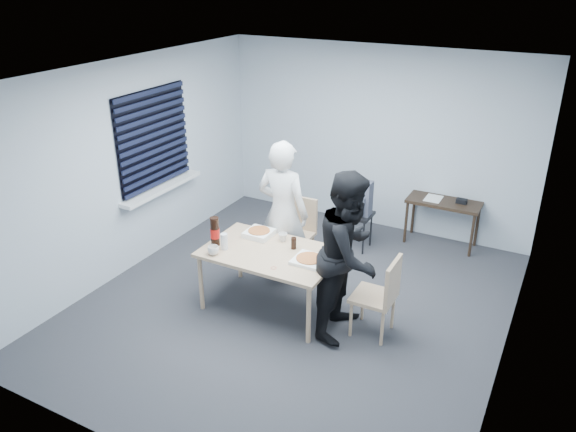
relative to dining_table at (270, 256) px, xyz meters
The scene contains 19 objects.
room 2.21m from the dining_table, 163.90° to the left, with size 5.00×5.00×5.00m.
dining_table is the anchor object (origin of this frame).
chair_far 1.07m from the dining_table, 100.31° to the left, with size 0.42×0.42×0.89m.
chair_right 1.27m from the dining_table, ahead, with size 0.42×0.42×0.89m.
person_white 0.68m from the dining_table, 105.91° to the left, with size 0.65×0.42×1.77m, color silver.
person_black 0.94m from the dining_table, ahead, with size 0.86×0.47×1.77m, color black.
side_table 2.78m from the dining_table, 62.05° to the left, with size 0.97×0.43×0.65m.
stool 1.86m from the dining_table, 79.91° to the left, with size 0.37×0.37×0.51m.
backpack 1.83m from the dining_table, 79.83° to the left, with size 0.33×0.24×0.47m.
pizza_box_a 0.41m from the dining_table, 138.14° to the left, with size 0.30×0.30×0.07m.
pizza_box_b 0.48m from the dining_table, ahead, with size 0.33×0.33×0.05m.
mug_a 0.62m from the dining_table, 145.36° to the right, with size 0.12×0.12×0.10m, color silver.
mug_b 0.30m from the dining_table, 89.74° to the left, with size 0.10×0.10×0.09m, color silver.
cola_glass 0.29m from the dining_table, 41.73° to the left, with size 0.06×0.06×0.13m, color black.
soda_bottle 0.67m from the dining_table, 166.31° to the right, with size 0.10×0.10×0.33m.
plastic_cups 0.53m from the dining_table, 158.13° to the right, with size 0.08×0.08×0.18m, color silver.
rubber_band 0.38m from the dining_table, 55.19° to the right, with size 0.06×0.06×0.00m, color red.
papers 2.72m from the dining_table, 64.98° to the left, with size 0.21×0.29×0.00m, color white.
black_box 2.91m from the dining_table, 58.52° to the left, with size 0.14×0.10×0.06m, color black.
Camera 1 is at (2.49, -4.86, 3.57)m, focal length 35.00 mm.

